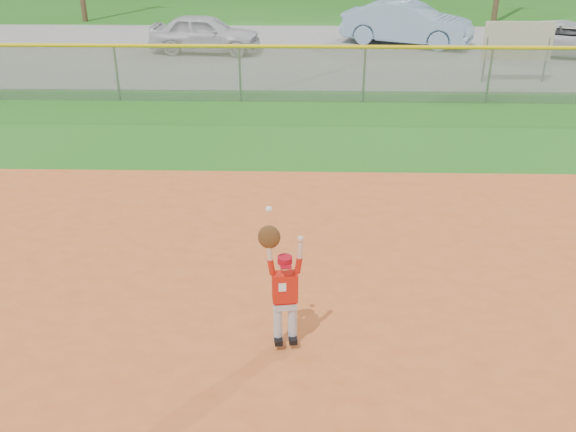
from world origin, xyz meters
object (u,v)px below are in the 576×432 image
object	(u,v)px
ballplayer	(283,286)
car_white_a	(205,33)
car_blue	(407,23)
car_white_b	(570,39)
sponsor_sign	(518,43)

from	to	relation	value
ballplayer	car_white_a	bearing A→B (deg)	101.20
car_white_a	car_blue	distance (m)	7.44
car_white_a	ballplayer	world-z (taller)	ballplayer
car_white_b	sponsor_sign	world-z (taller)	sponsor_sign
car_white_a	ballplayer	bearing A→B (deg)	-163.89
sponsor_sign	ballplayer	bearing A→B (deg)	-117.05
car_white_b	sponsor_sign	size ratio (longest dim) A/B	2.01
car_white_b	ballplayer	size ratio (longest dim) A/B	2.18
car_white_b	ballplayer	xyz separation A→B (m)	(-9.43, -16.30, 0.33)
car_blue	sponsor_sign	bearing A→B (deg)	-133.18
car_blue	ballplayer	world-z (taller)	ballplayer
car_white_a	car_white_b	world-z (taller)	car_white_a
sponsor_sign	ballplayer	size ratio (longest dim) A/B	1.09
car_blue	car_white_b	size ratio (longest dim) A/B	1.15
ballplayer	car_white_b	bearing A→B (deg)	59.94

